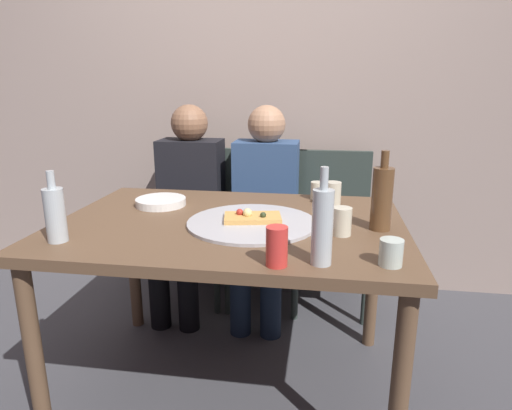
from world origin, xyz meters
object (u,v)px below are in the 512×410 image
tumbler_near (342,221)px  tumbler_far (333,194)px  short_glass (317,191)px  wine_bottle (322,226)px  soda_can (277,246)px  chair_middle (267,216)px  pizza_tray (252,223)px  pizza_slice_last (252,217)px  plate_stack (161,202)px  guest_in_sweater (188,199)px  wine_glass (391,252)px  chair_left (196,213)px  chair_right (332,219)px  beer_bottle (382,198)px  guest_in_beanie (264,202)px  water_bottle (55,214)px  dining_table (230,241)px

tumbler_near → tumbler_far: (-0.03, 0.38, 0.00)m
tumbler_near → short_glass: tumbler_near is taller
wine_bottle → soda_can: size_ratio=2.45×
short_glass → chair_middle: size_ratio=0.09×
pizza_tray → pizza_slice_last: size_ratio=2.09×
plate_stack → guest_in_sweater: 0.56m
pizza_tray → wine_glass: (0.48, -0.33, 0.03)m
plate_stack → chair_middle: bearing=60.7°
wine_bottle → pizza_tray: bearing=127.4°
pizza_slice_last → chair_left: 1.05m
chair_middle → plate_stack: bearing=60.7°
tumbler_near → chair_right: (-0.01, 0.98, -0.29)m
beer_bottle → tumbler_far: (-0.17, 0.30, -0.07)m
beer_bottle → chair_left: beer_bottle is taller
pizza_tray → soda_can: soda_can is taller
wine_bottle → soda_can: wine_bottle is taller
chair_right → guest_in_beanie: bearing=21.6°
guest_in_sweater → tumbler_far: bearing=151.2°
wine_bottle → beer_bottle: wine_bottle is taller
tumbler_far → water_bottle: bearing=-147.7°
tumbler_near → soda_can: size_ratio=0.84×
chair_right → guest_in_sweater: 0.85m
tumbler_far → plate_stack: (-0.76, -0.10, -0.04)m
tumbler_far → short_glass: size_ratio=1.33×
dining_table → guest_in_sweater: guest_in_sweater is taller
water_bottle → tumbler_near: 1.00m
dining_table → plate_stack: 0.41m
pizza_tray → beer_bottle: beer_bottle is taller
beer_bottle → tumbler_far: size_ratio=2.69×
tumbler_far → chair_middle: chair_middle is taller
short_glass → tumbler_far: bearing=-58.1°
guest_in_sweater → chair_right: bearing=-169.6°
beer_bottle → wine_bottle: bearing=-120.4°
chair_middle → chair_left: bearing=0.0°
beer_bottle → plate_stack: beer_bottle is taller
plate_stack → short_glass: bearing=17.3°
plate_stack → chair_left: size_ratio=0.25×
tumbler_far → wine_glass: tumbler_far is taller
beer_bottle → wine_glass: size_ratio=3.62×
short_glass → tumbler_near: bearing=-78.8°
beer_bottle → soda_can: bearing=-131.0°
pizza_tray → guest_in_sweater: bearing=123.5°
chair_middle → beer_bottle: bearing=121.1°
chair_left → wine_bottle: bearing=121.4°
chair_left → chair_right: 0.83m
tumbler_far → pizza_slice_last: bearing=-137.3°
guest_in_beanie → chair_right: bearing=-158.4°
plate_stack → beer_bottle: bearing=-11.8°
soda_can → pizza_tray: bearing=109.7°
tumbler_near → short_glass: (-0.10, 0.50, -0.01)m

